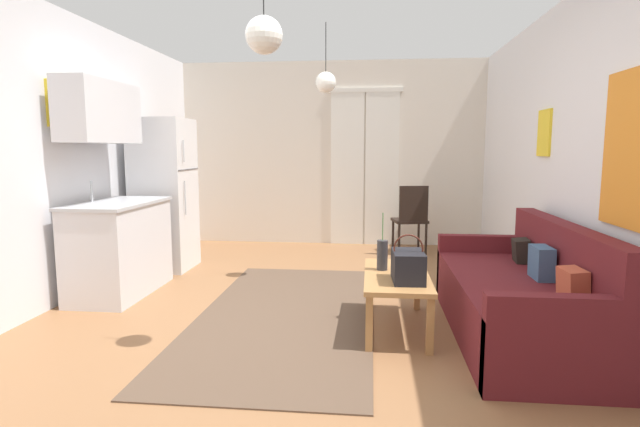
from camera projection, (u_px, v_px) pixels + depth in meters
name	position (u px, v px, depth m)	size (l,w,h in m)	color
ground_plane	(290.00, 342.00, 3.69)	(4.93, 7.97, 0.10)	#8E603D
wall_back	(332.00, 154.00, 7.20)	(4.53, 0.13, 2.62)	silver
wall_right	(617.00, 160.00, 3.29)	(0.12, 7.57, 2.62)	silver
area_rug	(287.00, 314.00, 4.15)	(1.44, 3.05, 0.01)	brown
couch	(524.00, 300.00, 3.64)	(0.85, 2.00, 0.85)	#5B191E
coffee_table	(396.00, 281.00, 3.81)	(0.49, 1.04, 0.43)	#A87542
bamboo_vase	(382.00, 255.00, 3.91)	(0.09, 0.09, 0.46)	#2D2D33
handbag	(408.00, 266.00, 3.57)	(0.23, 0.35, 0.35)	black
refrigerator	(164.00, 195.00, 5.69)	(0.62, 0.63, 1.73)	white
kitchen_counter	(115.00, 215.00, 4.69)	(0.60, 1.14, 2.00)	silver
accent_chair	(411.00, 216.00, 6.53)	(0.49, 0.47, 0.91)	black
pendant_lamp_near	(264.00, 35.00, 3.05)	(0.23, 0.23, 0.66)	black
pendant_lamp_far	(326.00, 82.00, 4.95)	(0.21, 0.21, 0.68)	black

